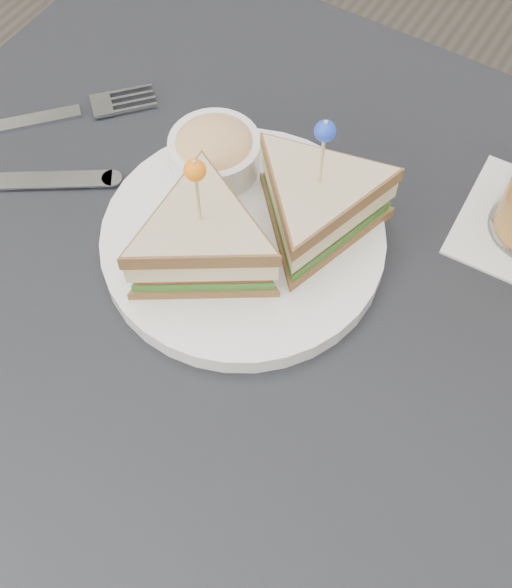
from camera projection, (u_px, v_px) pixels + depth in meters
name	position (u px, v px, depth m)	size (l,w,h in m)	color
ground_plane	(248.00, 539.00, 1.25)	(3.50, 3.50, 0.00)	#3F3833
table	(241.00, 368.00, 0.67)	(0.80, 0.80, 0.75)	black
plate_meal	(251.00, 219.00, 0.62)	(0.28, 0.27, 0.15)	white
cutlery_fork	(59.00, 114.00, 0.73)	(0.16, 0.17, 0.01)	silver
cutlery_knife	(8.00, 181.00, 0.68)	(0.17, 0.12, 0.01)	silver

